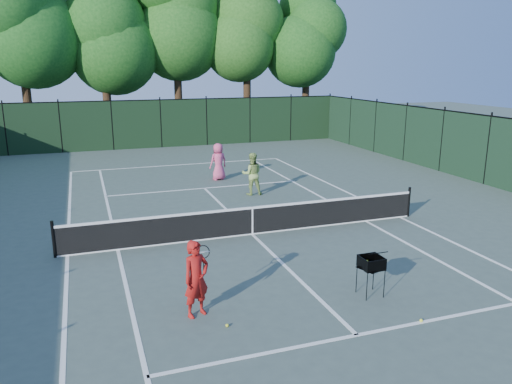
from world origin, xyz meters
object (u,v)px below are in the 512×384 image
object	(u,v)px
ball_hopper	(371,263)
loose_ball_midcourt	(227,325)
coach	(196,279)
player_pink	(218,162)
player_green	(252,174)
loose_ball_near_cart	(421,320)

from	to	relation	value
ball_hopper	loose_ball_midcourt	size ratio (longest dim) A/B	13.93
coach	ball_hopper	world-z (taller)	coach
player_pink	player_green	world-z (taller)	player_green
ball_hopper	loose_ball_near_cart	xyz separation A→B (m)	(0.33, -1.46, -0.76)
coach	loose_ball_near_cart	bearing A→B (deg)	-46.23
loose_ball_near_cart	loose_ball_midcourt	xyz separation A→B (m)	(-3.87, 1.15, 0.00)
coach	ball_hopper	bearing A→B (deg)	-28.67
player_pink	loose_ball_midcourt	xyz separation A→B (m)	(-3.36, -13.03, -0.82)
player_pink	ball_hopper	size ratio (longest dim) A/B	1.80
player_pink	player_green	distance (m)	3.14
coach	loose_ball_midcourt	world-z (taller)	coach
loose_ball_near_cart	loose_ball_midcourt	size ratio (longest dim) A/B	1.00
coach	player_pink	size ratio (longest dim) A/B	0.98
player_pink	loose_ball_near_cart	xyz separation A→B (m)	(0.52, -14.18, -0.82)
player_green	ball_hopper	world-z (taller)	player_green
player_pink	coach	bearing A→B (deg)	59.39
ball_hopper	loose_ball_midcourt	xyz separation A→B (m)	(-3.54, -0.31, -0.76)
coach	loose_ball_midcourt	bearing A→B (deg)	-79.94
ball_hopper	coach	bearing A→B (deg)	156.29
coach	loose_ball_near_cart	distance (m)	4.78
player_pink	player_green	size ratio (longest dim) A/B	0.98
ball_hopper	loose_ball_near_cart	world-z (taller)	ball_hopper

